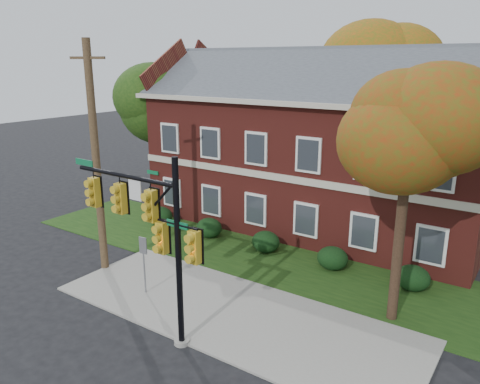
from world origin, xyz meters
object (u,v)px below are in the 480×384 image
Objects in this scene: hedge_center at (266,242)px; traffic_signal at (151,226)px; hedge_far_left at (161,216)px; sign_post at (144,256)px; utility_pole at (96,159)px; apartment_building at (316,137)px; hedge_far_right at (413,278)px; tree_far_rear at (390,64)px; hedge_left at (209,228)px; tree_near_right at (415,138)px; hedge_right at (332,258)px; tree_left_rear at (170,99)px.

hedge_center is 0.22× the size of traffic_signal.
sign_post reaches higher than hedge_far_left.
hedge_far_left is 0.58× the size of sign_post.
utility_pole is (2.00, -5.72, 4.51)m from hedge_far_left.
apartment_building is 9.82m from hedge_far_right.
hedge_far_left is at bearing -122.50° from tree_far_rear.
hedge_left is 6.74m from sign_post.
apartment_building is 2.19× the size of tree_near_right.
utility_pole reaches higher than hedge_far_left.
utility_pole reaches higher than apartment_building.
tree_far_rear is (-5.66, 13.09, 8.32)m from hedge_far_right.
hedge_right is at bearing 0.00° from hedge_far_left.
tree_near_right is at bearing -37.28° from hedge_right.
tree_near_right is at bearing 39.79° from traffic_signal.
hedge_center is 0.14× the size of utility_pole.
hedge_left and hedge_right have the same top height.
hedge_right is 15.17m from tree_left_rear.
apartment_building is 12.06m from utility_pole.
hedge_far_right is 0.16× the size of tree_near_right.
tree_far_rear is (11.07, 8.96, 2.16)m from tree_left_rear.
hedge_right is at bearing -80.64° from tree_far_rear.
hedge_left is (-3.50, -5.25, -4.46)m from apartment_building.
hedge_center is at bearing -95.85° from tree_far_rear.
tree_near_right is 8.94m from traffic_signal.
tree_left_rear is at bearing 166.11° from hedge_far_right.
hedge_right is at bearing 14.26° from utility_pole.
tree_far_rear reaches higher than traffic_signal.
tree_left_rear is (-16.73, 4.14, 6.16)m from hedge_far_right.
apartment_building is at bearing 131.77° from tree_near_right.
apartment_building reaches higher than hedge_far_right.
tree_left_rear is 0.77× the size of tree_far_rear.
hedge_far_left is at bearing 180.00° from hedge_center.
hedge_center is 1.00× the size of hedge_right.
sign_post reaches higher than hedge_far_right.
sign_post is (5.26, -6.41, 1.13)m from hedge_far_left.
traffic_signal is at bearing -141.06° from tree_near_right.
hedge_center is 0.12× the size of tree_far_rear.
tree_far_rear is 1.82× the size of traffic_signal.
tree_near_right reaches higher than hedge_right.
utility_pole is (-1.50, -5.72, 4.51)m from hedge_left.
hedge_left is 12.68m from tree_near_right.
utility_pole is at bearing -166.72° from tree_near_right.
utility_pole reaches higher than hedge_right.
traffic_signal is 3.72m from sign_post.
hedge_far_right is 0.14× the size of utility_pole.
tree_near_right is 18.33m from tree_left_rear.
tree_near_right is at bearing -14.81° from hedge_left.
utility_pole reaches higher than sign_post.
hedge_far_right is 14.04m from utility_pole.
tree_left_rear reaches higher than hedge_far_left.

